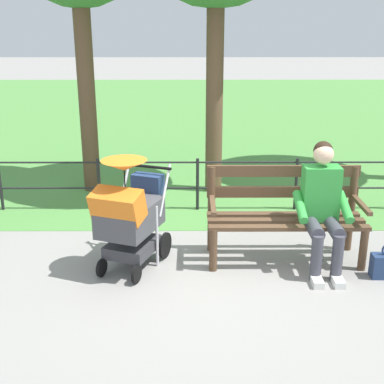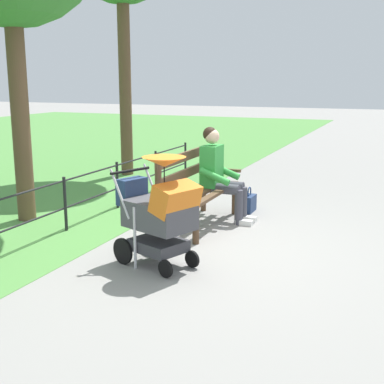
% 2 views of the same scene
% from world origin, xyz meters
% --- Properties ---
extents(ground_plane, '(60.00, 60.00, 0.00)m').
position_xyz_m(ground_plane, '(0.00, 0.00, 0.00)').
color(ground_plane, gray).
extents(park_bench, '(1.60, 0.61, 0.96)m').
position_xyz_m(park_bench, '(-0.88, -0.12, 0.53)').
color(park_bench, brown).
rests_on(park_bench, ground).
extents(person_on_bench, '(0.53, 0.74, 1.28)m').
position_xyz_m(person_on_bench, '(-1.21, 0.11, 0.68)').
color(person_on_bench, '#42424C').
rests_on(person_on_bench, ground).
extents(stroller, '(0.77, 0.99, 1.15)m').
position_xyz_m(stroller, '(0.69, 0.14, 0.59)').
color(stroller, black).
rests_on(stroller, ground).
extents(handbag, '(0.32, 0.14, 0.37)m').
position_xyz_m(handbag, '(-1.83, 0.36, 0.13)').
color(handbag, navy).
rests_on(handbag, ground).
extents(park_fence, '(7.77, 0.04, 0.70)m').
position_xyz_m(park_fence, '(-0.28, -1.53, 0.42)').
color(park_fence, black).
rests_on(park_fence, ground).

